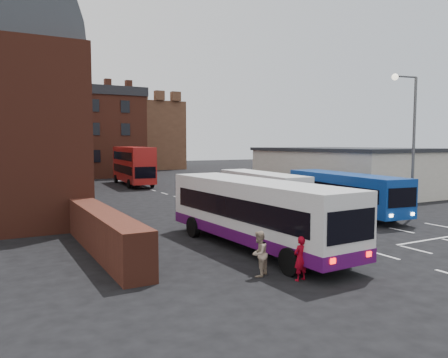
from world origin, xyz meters
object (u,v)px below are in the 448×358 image
bus_blue (345,191)px  bus_white_outbound (255,209)px  bus_white_inbound (262,187)px  street_lamp (410,133)px  pedestrian_red (300,258)px  pedestrian_beige (259,254)px  bus_red_double (133,165)px

bus_blue → bus_white_outbound: bearing=32.1°
bus_white_inbound → street_lamp: 10.39m
bus_white_outbound → pedestrian_red: bus_white_outbound is taller
street_lamp → bus_white_outbound: bearing=-171.5°
bus_white_inbound → pedestrian_beige: 16.06m
bus_red_double → bus_blue: bearing=107.3°
bus_blue → street_lamp: bearing=133.5°
bus_blue → bus_red_double: bus_red_double is taller
bus_white_inbound → bus_white_outbound: bearing=58.9°
bus_blue → pedestrian_beige: 14.82m
bus_blue → pedestrian_red: bus_blue is taller
bus_white_outbound → bus_blue: size_ratio=1.11×
street_lamp → pedestrian_beige: size_ratio=5.46×
bus_blue → bus_red_double: (-6.15, 26.24, 0.66)m
bus_white_inbound → street_lamp: size_ratio=1.09×
bus_white_outbound → street_lamp: size_ratio=1.27×
pedestrian_beige → bus_white_inbound: bearing=-155.9°
bus_blue → pedestrian_red: (-11.21, -9.48, -0.83)m
bus_white_outbound → bus_red_double: 31.38m
bus_white_inbound → bus_red_double: size_ratio=0.89×
bus_white_inbound → bus_red_double: 21.55m
bus_white_outbound → bus_white_inbound: bus_white_outbound is taller
pedestrian_red → pedestrian_beige: size_ratio=0.95×
bus_blue → street_lamp: size_ratio=1.15×
bus_white_inbound → bus_red_double: (-2.94, 21.34, 0.74)m
bus_red_double → pedestrian_red: 36.12m
bus_blue → pedestrian_beige: bus_blue is taller
bus_red_double → pedestrian_red: size_ratio=7.00×
bus_white_inbound → pedestrian_red: bus_white_inbound is taller
street_lamp → pedestrian_beige: bearing=-159.7°
bus_white_inbound → pedestrian_red: 16.48m
pedestrian_beige → bus_red_double: bearing=-131.8°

